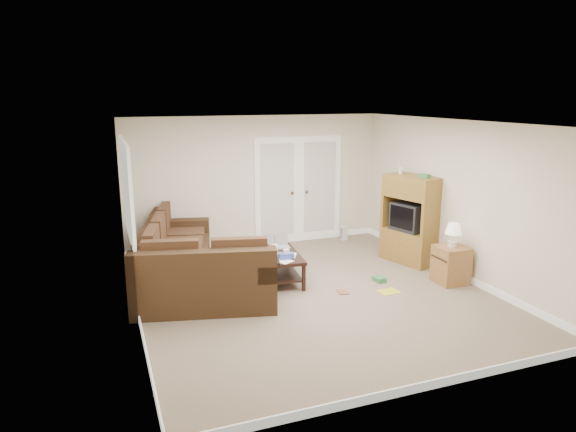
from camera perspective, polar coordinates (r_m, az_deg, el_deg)
name	(u,v)px	position (r m, az deg, el deg)	size (l,w,h in m)	color
floor	(313,294)	(7.69, 2.74, -8.63)	(5.50, 5.50, 0.00)	gray
ceiling	(315,123)	(7.14, 2.97, 10.31)	(5.00, 5.50, 0.02)	white
wall_left	(131,227)	(6.75, -17.04, -1.19)	(0.02, 5.50, 2.50)	#EFE6CF
wall_right	(458,199)	(8.60, 18.35, 1.76)	(0.02, 5.50, 2.50)	#EFE6CF
wall_back	(257,182)	(9.85, -3.50, 3.83)	(5.00, 0.02, 2.50)	#EFE6CF
wall_front	(430,273)	(5.01, 15.46, -6.11)	(5.00, 0.02, 2.50)	#EFE6CF
baseboards	(313,291)	(7.67, 2.75, -8.28)	(5.00, 5.50, 0.10)	white
french_doors	(299,190)	(10.13, 1.18, 2.88)	(1.80, 0.05, 2.13)	white
window_left	(127,190)	(7.67, -17.43, 2.77)	(0.05, 1.92, 1.42)	white
sectional_sofa	(188,266)	(7.91, -11.07, -5.48)	(2.13, 3.31, 0.91)	#3A2716
coffee_table	(280,265)	(8.14, -0.85, -5.49)	(0.68, 1.17, 0.76)	black
tv_armoire	(411,219)	(9.16, 13.49, -0.31)	(0.77, 1.06, 1.64)	olive
side_cabinet	(451,262)	(8.39, 17.67, -4.86)	(0.46, 0.46, 0.96)	olive
space_heater	(344,233)	(10.46, 6.26, -1.88)	(0.11, 0.10, 0.29)	white
floor_magazine	(389,292)	(7.90, 11.14, -8.24)	(0.30, 0.23, 0.01)	yellow
floor_greenbox	(379,279)	(8.27, 10.10, -6.93)	(0.15, 0.19, 0.08)	#397D42
floor_book	(338,292)	(7.75, 5.58, -8.43)	(0.15, 0.20, 0.02)	brown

